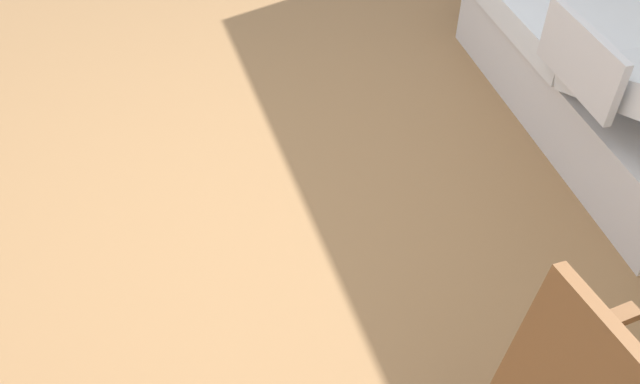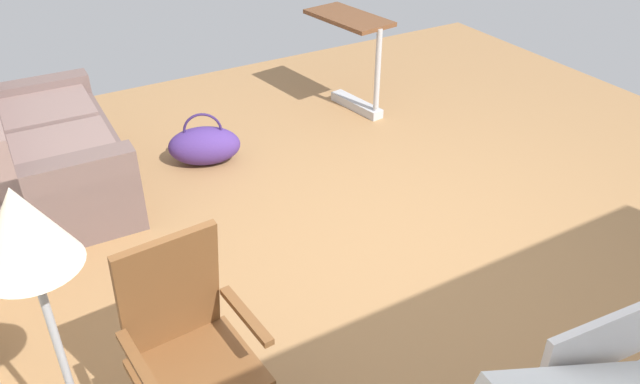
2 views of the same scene
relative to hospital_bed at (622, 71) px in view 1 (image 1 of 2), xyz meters
name	(u,v)px [view 1 (image 1 of 2)]	position (x,y,z in m)	size (l,w,h in m)	color
ground_plane	(225,220)	(2.03, 0.09, -0.30)	(7.00, 7.00, 0.00)	#9E7247
hospital_bed	(622,71)	(0.00, 0.00, 0.00)	(1.14, 2.17, 0.97)	silver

